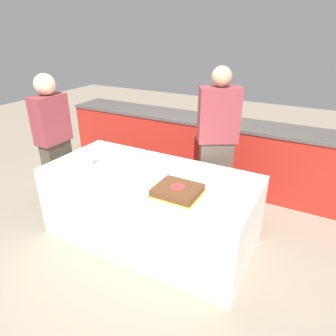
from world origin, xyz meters
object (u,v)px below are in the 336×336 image
object	(u,v)px
cake	(178,190)
wine_glass	(91,155)
person_seated_left	(55,143)
person_cutting_cake	(217,146)
plate_stack	(114,157)

from	to	relation	value
cake	wine_glass	distance (m)	1.03
wine_glass	person_seated_left	distance (m)	0.70
wine_glass	person_cutting_cake	size ratio (longest dim) A/B	0.11
cake	person_cutting_cake	distance (m)	0.94
plate_stack	person_cutting_cake	distance (m)	1.12
wine_glass	person_cutting_cake	xyz separation A→B (m)	(1.02, 0.86, -0.00)
wine_glass	cake	bearing A→B (deg)	-4.28
cake	person_seated_left	bearing A→B (deg)	172.55
cake	plate_stack	bearing A→B (deg)	161.30
wine_glass	person_seated_left	world-z (taller)	person_seated_left
wine_glass	person_seated_left	bearing A→B (deg)	167.93
plate_stack	wine_glass	distance (m)	0.27
plate_stack	person_seated_left	bearing A→B (deg)	-173.18
cake	person_cutting_cake	world-z (taller)	person_cutting_cake
person_cutting_cake	plate_stack	bearing A→B (deg)	2.67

